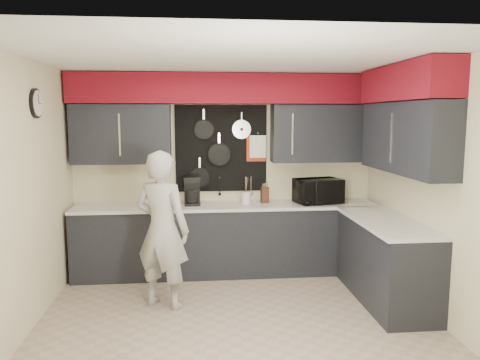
{
  "coord_description": "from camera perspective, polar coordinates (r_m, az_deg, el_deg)",
  "views": [
    {
      "loc": [
        -0.41,
        -4.5,
        2.05
      ],
      "look_at": [
        0.08,
        0.5,
        1.37
      ],
      "focal_mm": 35.0,
      "sensor_mm": 36.0,
      "label": 1
    }
  ],
  "objects": [
    {
      "name": "ground",
      "position": [
        4.97,
        -0.38,
        -16.63
      ],
      "size": [
        4.0,
        4.0,
        0.0
      ],
      "primitive_type": "plane",
      "color": "tan",
      "rests_on": "ground"
    },
    {
      "name": "back_wall_assembly",
      "position": [
        6.12,
        -1.69,
        7.38
      ],
      "size": [
        4.0,
        0.36,
        2.6
      ],
      "color": "beige",
      "rests_on": "ground"
    },
    {
      "name": "right_wall_assembly",
      "position": [
        5.28,
        19.9,
        6.13
      ],
      "size": [
        0.36,
        3.5,
        2.6
      ],
      "color": "beige",
      "rests_on": "ground"
    },
    {
      "name": "left_wall_assembly",
      "position": [
        4.84,
        -24.64,
        -1.46
      ],
      "size": [
        0.05,
        3.5,
        2.6
      ],
      "color": "beige",
      "rests_on": "ground"
    },
    {
      "name": "base_cabinets",
      "position": [
        5.92,
        3.38,
        -7.85
      ],
      "size": [
        3.95,
        2.2,
        0.92
      ],
      "color": "black",
      "rests_on": "ground"
    },
    {
      "name": "microwave",
      "position": [
        6.21,
        9.48,
        -1.33
      ],
      "size": [
        0.65,
        0.52,
        0.32
      ],
      "primitive_type": "imported",
      "rotation": [
        0.0,
        0.0,
        0.24
      ],
      "color": "black",
      "rests_on": "base_cabinets"
    },
    {
      "name": "knife_block",
      "position": [
        6.17,
        3.04,
        -1.82
      ],
      "size": [
        0.1,
        0.1,
        0.21
      ],
      "primitive_type": "cube",
      "rotation": [
        0.0,
        0.0,
        0.1
      ],
      "color": "#321E10",
      "rests_on": "base_cabinets"
    },
    {
      "name": "utensil_crock",
      "position": [
        6.09,
        0.73,
        -2.17
      ],
      "size": [
        0.12,
        0.12,
        0.16
      ],
      "primitive_type": "cylinder",
      "color": "silver",
      "rests_on": "base_cabinets"
    },
    {
      "name": "coffee_maker",
      "position": [
        6.06,
        -5.86,
        -1.2
      ],
      "size": [
        0.21,
        0.25,
        0.37
      ],
      "rotation": [
        0.0,
        0.0,
        0.03
      ],
      "color": "black",
      "rests_on": "base_cabinets"
    },
    {
      "name": "person",
      "position": [
        5.08,
        -9.47,
        -6.0
      ],
      "size": [
        0.74,
        0.64,
        1.7
      ],
      "primitive_type": "imported",
      "rotation": [
        0.0,
        0.0,
        2.67
      ],
      "color": "#A4A4A2",
      "rests_on": "ground"
    }
  ]
}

